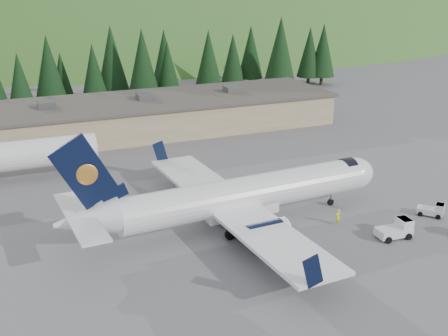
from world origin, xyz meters
TOP-DOWN VIEW (x-y plane):
  - ground at (0.00, 0.00)m, footprint 600.00×600.00m
  - airliner at (-1.01, -0.06)m, footprint 34.67×32.52m
  - baggage_tug_a at (11.91, -8.47)m, footprint 3.50×2.24m
  - baggage_tug_b at (18.70, -5.93)m, footprint 2.75×2.88m
  - terminal_building at (-5.01, 38.00)m, footprint 71.00×17.00m
  - ramp_worker at (8.28, -3.88)m, footprint 0.69×0.55m
  - tree_line at (-5.26, 61.03)m, footprint 113.83×19.39m
  - hills at (53.34, 207.38)m, footprint 614.00×330.00m

SIDE VIEW (x-z plane):
  - hills at x=53.34m, z-range -232.80..67.20m
  - ground at x=0.00m, z-range 0.00..0.00m
  - baggage_tug_b at x=18.70m, z-range -0.07..1.34m
  - baggage_tug_a at x=11.91m, z-range -0.09..1.72m
  - ramp_worker at x=8.28m, z-range 0.00..1.67m
  - terminal_building at x=-5.01m, z-range -0.43..5.67m
  - airliner at x=-1.01m, z-range -2.69..8.82m
  - tree_line at x=-5.26m, z-range 0.39..14.78m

